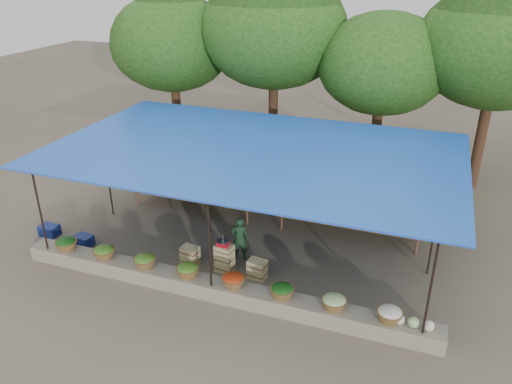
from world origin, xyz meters
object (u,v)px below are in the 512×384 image
(crate_counter, at_px, (224,261))
(blue_crate_back, at_px, (49,230))
(blue_crate_front, at_px, (84,240))
(vendor_seated, at_px, (240,238))
(weighing_scale, at_px, (223,243))

(crate_counter, xyz_separation_m, blue_crate_back, (-5.56, -0.07, -0.15))
(crate_counter, distance_m, blue_crate_front, 4.27)
(crate_counter, relative_size, blue_crate_front, 4.74)
(vendor_seated, relative_size, blue_crate_front, 2.50)
(crate_counter, distance_m, blue_crate_back, 5.57)
(crate_counter, relative_size, vendor_seated, 1.90)
(vendor_seated, xyz_separation_m, blue_crate_front, (-4.44, -0.88, -0.48))
(vendor_seated, distance_m, blue_crate_front, 4.55)
(blue_crate_front, distance_m, blue_crate_back, 1.31)
(blue_crate_front, xyz_separation_m, blue_crate_back, (-1.31, 0.12, 0.01))
(weighing_scale, relative_size, blue_crate_back, 0.60)
(blue_crate_front, relative_size, blue_crate_back, 0.95)
(blue_crate_front, bearing_deg, weighing_scale, 8.13)
(blue_crate_front, bearing_deg, crate_counter, 8.13)
(vendor_seated, xyz_separation_m, blue_crate_back, (-5.74, -0.75, -0.47))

